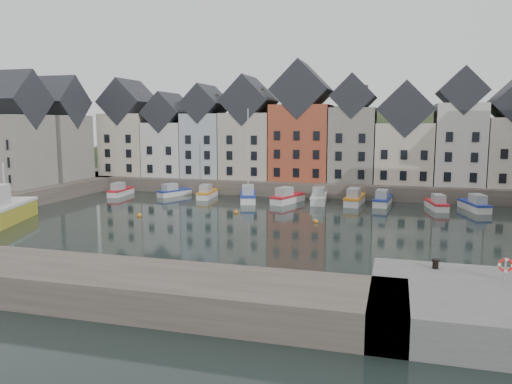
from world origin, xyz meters
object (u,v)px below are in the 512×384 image
at_px(boat_a, 120,191).
at_px(mooring_bollard, 436,263).
at_px(life_ring_post, 506,266).
at_px(boat_d, 248,196).

height_order(boat_a, mooring_bollard, mooring_bollard).
distance_m(boat_a, mooring_bollard, 53.50).
distance_m(boat_a, life_ring_post, 57.18).
relative_size(boat_a, boat_d, 0.45).
distance_m(boat_d, mooring_bollard, 39.87).
height_order(boat_d, life_ring_post, boat_d).
relative_size(boat_a, life_ring_post, 4.43).
height_order(boat_a, life_ring_post, life_ring_post).
relative_size(boat_d, life_ring_post, 9.80).
bearing_deg(boat_d, mooring_bollard, -73.19).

